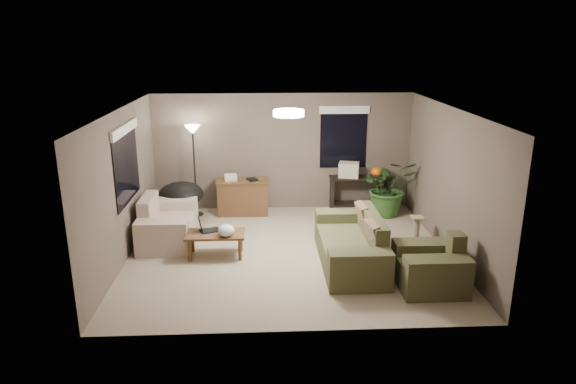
{
  "coord_description": "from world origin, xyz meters",
  "views": [
    {
      "loc": [
        -0.42,
        -8.26,
        3.61
      ],
      "look_at": [
        0.0,
        0.2,
        1.05
      ],
      "focal_mm": 32.0,
      "sensor_mm": 36.0,
      "label": 1
    }
  ],
  "objects_px": {
    "armchair": "(431,268)",
    "console_table": "(360,191)",
    "coffee_table": "(215,236)",
    "main_sofa": "(352,246)",
    "loveseat": "(166,225)",
    "cat_scratching_post": "(416,232)",
    "floor_lamp": "(193,141)",
    "papasan_chair": "(181,198)",
    "houseplant": "(389,193)",
    "desk": "(243,197)"
  },
  "relations": [
    {
      "from": "floor_lamp",
      "to": "main_sofa",
      "type": "bearing_deg",
      "value": -41.66
    },
    {
      "from": "papasan_chair",
      "to": "houseplant",
      "type": "bearing_deg",
      "value": 1.54
    },
    {
      "from": "coffee_table",
      "to": "floor_lamp",
      "type": "relative_size",
      "value": 0.52
    },
    {
      "from": "desk",
      "to": "houseplant",
      "type": "distance_m",
      "value": 3.07
    },
    {
      "from": "coffee_table",
      "to": "floor_lamp",
      "type": "distance_m",
      "value": 2.57
    },
    {
      "from": "main_sofa",
      "to": "houseplant",
      "type": "distance_m",
      "value": 2.64
    },
    {
      "from": "floor_lamp",
      "to": "console_table",
      "type": "bearing_deg",
      "value": 2.25
    },
    {
      "from": "papasan_chair",
      "to": "floor_lamp",
      "type": "relative_size",
      "value": 0.62
    },
    {
      "from": "loveseat",
      "to": "coffee_table",
      "type": "xyz_separation_m",
      "value": [
        0.96,
        -0.76,
        0.06
      ]
    },
    {
      "from": "main_sofa",
      "to": "cat_scratching_post",
      "type": "height_order",
      "value": "main_sofa"
    },
    {
      "from": "main_sofa",
      "to": "console_table",
      "type": "bearing_deg",
      "value": 77.28
    },
    {
      "from": "armchair",
      "to": "coffee_table",
      "type": "relative_size",
      "value": 1.0
    },
    {
      "from": "coffee_table",
      "to": "console_table",
      "type": "bearing_deg",
      "value": 38.47
    },
    {
      "from": "papasan_chair",
      "to": "cat_scratching_post",
      "type": "bearing_deg",
      "value": -17.87
    },
    {
      "from": "coffee_table",
      "to": "loveseat",
      "type": "bearing_deg",
      "value": 141.93
    },
    {
      "from": "main_sofa",
      "to": "coffee_table",
      "type": "bearing_deg",
      "value": 170.24
    },
    {
      "from": "cat_scratching_post",
      "to": "coffee_table",
      "type": "bearing_deg",
      "value": -173.41
    },
    {
      "from": "armchair",
      "to": "floor_lamp",
      "type": "height_order",
      "value": "floor_lamp"
    },
    {
      "from": "loveseat",
      "to": "console_table",
      "type": "height_order",
      "value": "loveseat"
    },
    {
      "from": "desk",
      "to": "cat_scratching_post",
      "type": "distance_m",
      "value": 3.66
    },
    {
      "from": "armchair",
      "to": "console_table",
      "type": "height_order",
      "value": "armchair"
    },
    {
      "from": "coffee_table",
      "to": "cat_scratching_post",
      "type": "relative_size",
      "value": 2.0
    },
    {
      "from": "console_table",
      "to": "cat_scratching_post",
      "type": "relative_size",
      "value": 2.6
    },
    {
      "from": "armchair",
      "to": "papasan_chair",
      "type": "distance_m",
      "value": 5.23
    },
    {
      "from": "loveseat",
      "to": "coffee_table",
      "type": "distance_m",
      "value": 1.23
    },
    {
      "from": "cat_scratching_post",
      "to": "floor_lamp",
      "type": "bearing_deg",
      "value": 157.33
    },
    {
      "from": "papasan_chair",
      "to": "houseplant",
      "type": "xyz_separation_m",
      "value": [
        4.3,
        0.12,
        0.01
      ]
    },
    {
      "from": "coffee_table",
      "to": "floor_lamp",
      "type": "bearing_deg",
      "value": 105.19
    },
    {
      "from": "armchair",
      "to": "coffee_table",
      "type": "height_order",
      "value": "armchair"
    },
    {
      "from": "houseplant",
      "to": "desk",
      "type": "bearing_deg",
      "value": 176.04
    },
    {
      "from": "main_sofa",
      "to": "cat_scratching_post",
      "type": "bearing_deg",
      "value": 31.68
    },
    {
      "from": "papasan_chair",
      "to": "armchair",
      "type": "bearing_deg",
      "value": -37.05
    },
    {
      "from": "loveseat",
      "to": "console_table",
      "type": "relative_size",
      "value": 1.23
    },
    {
      "from": "coffee_table",
      "to": "floor_lamp",
      "type": "height_order",
      "value": "floor_lamp"
    },
    {
      "from": "houseplant",
      "to": "cat_scratching_post",
      "type": "distance_m",
      "value": 1.58
    },
    {
      "from": "main_sofa",
      "to": "coffee_table",
      "type": "height_order",
      "value": "main_sofa"
    },
    {
      "from": "armchair",
      "to": "floor_lamp",
      "type": "distance_m",
      "value": 5.38
    },
    {
      "from": "console_table",
      "to": "houseplant",
      "type": "distance_m",
      "value": 0.65
    },
    {
      "from": "main_sofa",
      "to": "armchair",
      "type": "xyz_separation_m",
      "value": [
        1.03,
        -0.9,
        0.0
      ]
    },
    {
      "from": "console_table",
      "to": "loveseat",
      "type": "bearing_deg",
      "value": -158.16
    },
    {
      "from": "console_table",
      "to": "floor_lamp",
      "type": "xyz_separation_m",
      "value": [
        -3.49,
        -0.14,
        1.16
      ]
    },
    {
      "from": "loveseat",
      "to": "floor_lamp",
      "type": "bearing_deg",
      "value": 75.1
    },
    {
      "from": "floor_lamp",
      "to": "cat_scratching_post",
      "type": "bearing_deg",
      "value": -22.67
    },
    {
      "from": "loveseat",
      "to": "houseplant",
      "type": "distance_m",
      "value": 4.58
    },
    {
      "from": "armchair",
      "to": "console_table",
      "type": "distance_m",
      "value": 3.63
    },
    {
      "from": "loveseat",
      "to": "console_table",
      "type": "xyz_separation_m",
      "value": [
        3.86,
        1.55,
        0.14
      ]
    },
    {
      "from": "houseplant",
      "to": "armchair",
      "type": "bearing_deg",
      "value": -92.3
    },
    {
      "from": "coffee_table",
      "to": "desk",
      "type": "relative_size",
      "value": 0.91
    },
    {
      "from": "main_sofa",
      "to": "loveseat",
      "type": "bearing_deg",
      "value": 160.55
    },
    {
      "from": "main_sofa",
      "to": "floor_lamp",
      "type": "distance_m",
      "value": 4.07
    }
  ]
}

